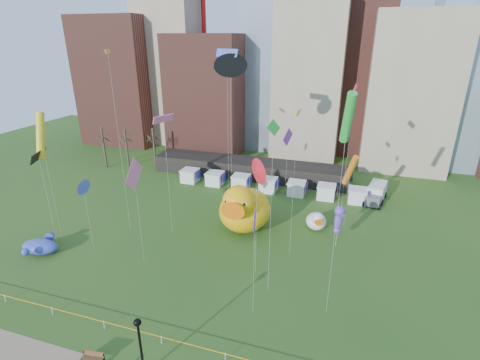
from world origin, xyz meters
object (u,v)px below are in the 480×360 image
(whale_inflatable, at_px, (41,246))
(box_truck, at_px, (376,193))
(lamppost, at_px, (140,341))
(seahorse_green, at_px, (244,206))
(seahorse_purple, at_px, (339,218))
(park_bench, at_px, (93,357))
(small_duck, at_px, (316,221))
(big_duck, at_px, (244,208))

(whale_inflatable, xyz_separation_m, box_truck, (40.60, 29.12, 0.48))
(whale_inflatable, xyz_separation_m, lamppost, (21.87, -11.67, 2.59))
(seahorse_green, xyz_separation_m, seahorse_purple, (12.43, 0.40, -0.08))
(seahorse_green, bearing_deg, whale_inflatable, -169.08)
(park_bench, bearing_deg, lamppost, -4.91)
(seahorse_green, height_order, lamppost, lamppost)
(small_duck, distance_m, seahorse_purple, 5.41)
(seahorse_purple, bearing_deg, small_duck, 107.00)
(small_duck, distance_m, lamppost, 30.03)
(lamppost, bearing_deg, seahorse_purple, 61.27)
(big_duck, distance_m, park_bench, 25.69)
(big_duck, bearing_deg, whale_inflatable, -149.03)
(seahorse_green, distance_m, box_truck, 24.56)
(seahorse_purple, xyz_separation_m, box_truck, (5.33, 16.34, -2.67))
(lamppost, xyz_separation_m, box_truck, (18.74, 40.80, -2.12))
(big_duck, relative_size, whale_inflatable, 1.60)
(seahorse_green, height_order, seahorse_purple, seahorse_green)
(small_duck, xyz_separation_m, park_bench, (-15.15, -28.27, -0.84))
(whale_inflatable, bearing_deg, seahorse_purple, 11.51)
(big_duck, bearing_deg, lamppost, -90.80)
(seahorse_green, relative_size, seahorse_purple, 1.01)
(lamppost, bearing_deg, whale_inflatable, 151.90)
(seahorse_purple, distance_m, park_bench, 30.80)
(small_duck, distance_m, whale_inflatable, 36.24)
(whale_inflatable, xyz_separation_m, park_bench, (17.17, -11.88, -0.43))
(park_bench, height_order, box_truck, box_truck)
(seahorse_purple, xyz_separation_m, whale_inflatable, (-35.27, -12.79, -3.15))
(small_duck, bearing_deg, seahorse_green, -172.91)
(seahorse_green, xyz_separation_m, box_truck, (17.76, 16.74, -2.75))
(big_duck, bearing_deg, park_bench, -101.40)
(lamppost, height_order, box_truck, lamppost)
(seahorse_green, height_order, box_truck, seahorse_green)
(lamppost, bearing_deg, small_duck, 69.58)
(seahorse_purple, relative_size, whale_inflatable, 0.94)
(big_duck, height_order, seahorse_purple, big_duck)
(big_duck, height_order, whale_inflatable, big_duck)
(big_duck, height_order, seahorse_green, big_duck)
(small_duck, height_order, box_truck, small_duck)
(whale_inflatable, relative_size, lamppost, 1.05)
(seahorse_purple, distance_m, box_truck, 17.39)
(box_truck, bearing_deg, whale_inflatable, -132.42)
(small_duck, xyz_separation_m, lamppost, (-10.45, -28.07, 2.18))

